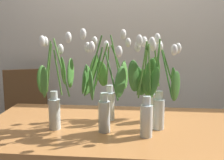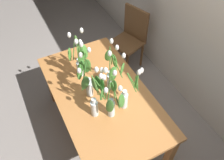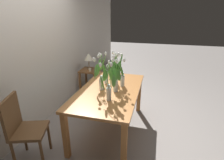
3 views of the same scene
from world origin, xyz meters
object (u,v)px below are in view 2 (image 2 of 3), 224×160
tulip_vase_0 (111,101)px  dining_chair (130,36)px  dining_table (102,99)px  tulip_vase_3 (87,78)px  tulip_vase_4 (79,59)px  tulip_vase_1 (128,94)px  tulip_vase_5 (112,71)px  tulip_vase_2 (97,96)px

tulip_vase_0 → dining_chair: bearing=142.4°
dining_table → tulip_vase_3: 0.34m
tulip_vase_0 → dining_chair: 1.56m
dining_chair → tulip_vase_4: bearing=-59.4°
tulip_vase_4 → dining_chair: (-0.57, 0.97, -0.44)m
dining_table → tulip_vase_1: (0.25, 0.16, 0.27)m
dining_table → tulip_vase_5: size_ratio=2.75×
tulip_vase_2 → tulip_vase_5: tulip_vase_5 is taller
tulip_vase_0 → tulip_vase_2: size_ratio=1.01×
dining_table → tulip_vase_2: (0.18, -0.12, 0.32)m
dining_chair → tulip_vase_5: bearing=-40.4°
dining_table → tulip_vase_4: tulip_vase_4 is taller
tulip_vase_2 → dining_chair: tulip_vase_2 is taller
tulip_vase_3 → dining_chair: bearing=130.1°
tulip_vase_0 → tulip_vase_5: bearing=151.4°
tulip_vase_1 → tulip_vase_4: tulip_vase_4 is taller
tulip_vase_5 → tulip_vase_2: bearing=-51.1°
tulip_vase_5 → tulip_vase_1: bearing=4.3°
tulip_vase_3 → dining_table: bearing=61.2°
tulip_vase_0 → tulip_vase_4: bearing=-175.3°
dining_chair → tulip_vase_1: bearing=-32.0°
tulip_vase_0 → tulip_vase_5: 0.36m
tulip_vase_1 → dining_chair: 1.42m
tulip_vase_4 → tulip_vase_5: 0.38m
tulip_vase_2 → tulip_vase_3: (-0.24, 0.00, -0.00)m
tulip_vase_0 → tulip_vase_1: size_ratio=1.11×
tulip_vase_5 → tulip_vase_3: bearing=-97.0°
dining_table → dining_chair: bearing=135.8°
dining_table → tulip_vase_3: tulip_vase_3 is taller
tulip_vase_0 → tulip_vase_3: tulip_vase_3 is taller
dining_table → tulip_vase_2: bearing=-34.2°
tulip_vase_1 → tulip_vase_2: (-0.07, -0.28, 0.05)m
dining_table → tulip_vase_5: bearing=103.3°
tulip_vase_2 → tulip_vase_3: 0.24m
tulip_vase_1 → dining_table: bearing=-146.9°
tulip_vase_4 → dining_chair: bearing=120.6°
dining_table → tulip_vase_0: 0.42m
tulip_vase_4 → tulip_vase_3: bearing=-7.6°
dining_table → dining_chair: 1.27m
tulip_vase_2 → tulip_vase_5: 0.33m
dining_table → tulip_vase_0: bearing=-6.3°
tulip_vase_4 → tulip_vase_0: bearing=4.7°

